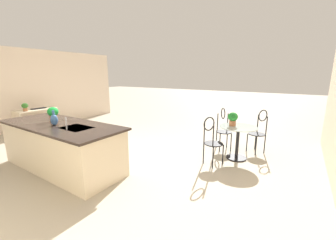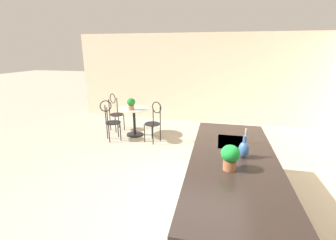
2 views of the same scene
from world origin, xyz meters
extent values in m
plane|color=#B2A893|center=(0.00, 0.00, 0.00)|extent=(40.00, 40.00, 0.00)
cube|color=beige|center=(4.26, 0.00, 1.35)|extent=(0.12, 7.80, 2.70)
cube|color=beige|center=(0.30, 0.85, 0.44)|extent=(2.70, 0.96, 0.88)
cube|color=#2D231E|center=(0.30, 0.85, 0.90)|extent=(2.80, 1.06, 0.04)
cube|color=#B2B5BA|center=(-0.25, 0.85, 0.91)|extent=(0.56, 0.40, 0.03)
cylinder|color=black|center=(-2.53, -1.53, 0.01)|extent=(0.44, 0.44, 0.03)
cylinder|color=black|center=(-2.53, -1.53, 0.38)|extent=(0.07, 0.07, 0.69)
cylinder|color=#B2C6C1|center=(-2.53, -1.53, 0.73)|extent=(0.80, 0.80, 0.01)
cylinder|color=black|center=(-2.29, -1.90, 0.23)|extent=(0.03, 0.03, 0.45)
cylinder|color=black|center=(-2.06, -1.73, 0.23)|extent=(0.03, 0.03, 0.45)
cylinder|color=black|center=(-2.12, -2.13, 0.23)|extent=(0.03, 0.03, 0.45)
cylinder|color=black|center=(-1.90, -1.96, 0.23)|extent=(0.03, 0.03, 0.45)
cylinder|color=black|center=(-2.09, -1.93, 0.46)|extent=(0.53, 0.53, 0.02)
cylinder|color=black|center=(-2.11, -2.13, 0.68)|extent=(0.03, 0.03, 0.45)
cylinder|color=black|center=(-1.90, -1.97, 0.68)|extent=(0.03, 0.03, 0.45)
torus|color=black|center=(-2.00, -2.05, 0.90)|extent=(0.19, 0.24, 0.28)
cylinder|color=black|center=(-2.85, -1.97, 0.23)|extent=(0.03, 0.03, 0.45)
cylinder|color=black|center=(-2.62, -2.12, 0.23)|extent=(0.03, 0.03, 0.45)
cylinder|color=black|center=(-3.00, -2.20, 0.23)|extent=(0.03, 0.03, 0.45)
cylinder|color=black|center=(-2.77, -2.36, 0.23)|extent=(0.03, 0.03, 0.45)
cylinder|color=black|center=(-2.81, -2.16, 0.46)|extent=(0.53, 0.53, 0.02)
cylinder|color=black|center=(-3.00, -2.22, 0.68)|extent=(0.03, 0.03, 0.45)
cylinder|color=black|center=(-2.78, -2.36, 0.68)|extent=(0.03, 0.03, 0.45)
torus|color=black|center=(-2.89, -2.29, 0.90)|extent=(0.17, 0.25, 0.28)
cylinder|color=black|center=(-2.13, -1.12, 0.23)|extent=(0.03, 0.03, 0.45)
cylinder|color=black|center=(-2.38, -1.00, 0.23)|extent=(0.03, 0.03, 0.45)
cylinder|color=black|center=(-2.01, -0.87, 0.23)|extent=(0.03, 0.03, 0.45)
cylinder|color=black|center=(-2.26, -0.75, 0.23)|extent=(0.03, 0.03, 0.45)
cylinder|color=black|center=(-2.19, -0.94, 0.46)|extent=(0.51, 0.51, 0.02)
cylinder|color=black|center=(-2.01, -0.86, 0.68)|extent=(0.03, 0.03, 0.45)
cylinder|color=black|center=(-2.25, -0.74, 0.68)|extent=(0.03, 0.03, 0.45)
torus|color=black|center=(-2.13, -0.80, 0.90)|extent=(0.14, 0.27, 0.28)
cylinder|color=#B2B5BA|center=(-0.25, 1.03, 1.03)|extent=(0.02, 0.02, 0.22)
cube|color=beige|center=(3.65, -0.87, 0.35)|extent=(0.54, 0.04, 0.71)
cube|color=beige|center=(3.65, 0.29, 0.35)|extent=(0.54, 0.04, 0.71)
cube|color=beige|center=(3.65, -0.29, 0.72)|extent=(0.60, 1.20, 0.03)
cube|color=black|center=(3.67, -0.39, 0.75)|extent=(0.16, 0.44, 0.02)
cube|color=#333335|center=(3.67, -0.39, 0.77)|extent=(0.13, 0.40, 0.01)
cylinder|color=#9E603D|center=(-2.39, -1.54, 0.80)|extent=(0.15, 0.15, 0.12)
ellipsoid|color=#1E7227|center=(-2.39, -1.54, 0.94)|extent=(0.21, 0.21, 0.19)
cylinder|color=#9E603D|center=(0.60, 0.78, 0.98)|extent=(0.14, 0.14, 0.11)
ellipsoid|color=#1A9334|center=(0.60, 0.78, 1.12)|extent=(0.21, 0.21, 0.19)
cylinder|color=#9E603D|center=(3.53, 0.06, 0.79)|extent=(0.12, 0.12, 0.10)
ellipsoid|color=#316926|center=(3.53, 0.06, 0.91)|extent=(0.18, 0.18, 0.16)
ellipsoid|color=#386099|center=(0.25, 0.96, 1.02)|extent=(0.13, 0.13, 0.21)
cylinder|color=#386099|center=(0.25, 0.96, 1.17)|extent=(0.04, 0.04, 0.08)
camera|label=1|loc=(-3.60, 3.00, 1.87)|focal=22.19mm
camera|label=2|loc=(3.01, 0.62, 2.20)|focal=24.71mm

